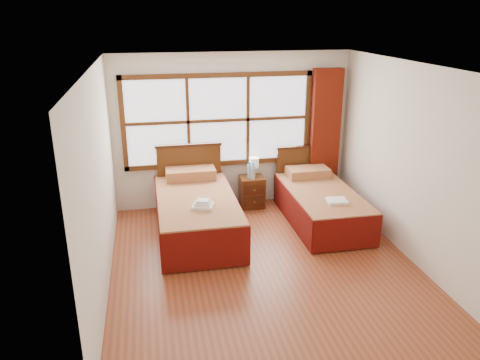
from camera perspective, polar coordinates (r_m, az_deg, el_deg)
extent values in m
plane|color=brown|center=(6.37, 2.90, -10.30)|extent=(4.50, 4.50, 0.00)
plane|color=white|center=(5.55, 3.37, 13.63)|extent=(4.50, 4.50, 0.00)
plane|color=silver|center=(7.94, -0.90, 6.00)|extent=(4.00, 0.00, 4.00)
plane|color=silver|center=(5.69, -16.78, -0.50)|extent=(0.00, 4.50, 4.50)
plane|color=silver|center=(6.60, 20.21, 1.88)|extent=(0.00, 4.50, 4.50)
cube|color=white|center=(7.83, -2.68, 7.28)|extent=(3.00, 0.02, 1.40)
cube|color=#4E2911|center=(8.00, -2.57, 2.07)|extent=(3.16, 0.06, 0.08)
cube|color=#4E2911|center=(7.68, -2.74, 12.65)|extent=(3.16, 0.06, 0.08)
cube|color=#4E2911|center=(7.73, -14.08, 6.56)|extent=(0.08, 0.06, 1.56)
cube|color=#4E2911|center=(8.18, 8.17, 7.65)|extent=(0.08, 0.06, 1.56)
cube|color=#4E2911|center=(7.75, -6.34, 7.06)|extent=(0.05, 0.05, 1.40)
cube|color=#4E2911|center=(7.90, 0.96, 7.41)|extent=(0.05, 0.05, 1.40)
cube|color=#4E2911|center=(7.81, -2.66, 7.25)|extent=(3.00, 0.05, 0.05)
cube|color=maroon|center=(8.28, 10.30, 5.32)|extent=(0.50, 0.16, 2.30)
cube|color=#381A0B|center=(7.17, -5.27, -5.27)|extent=(1.02, 2.04, 0.33)
cube|color=maroon|center=(7.04, -5.35, -3.03)|extent=(1.14, 2.26, 0.28)
cube|color=#630F0A|center=(7.08, -9.90, -4.60)|extent=(0.03, 2.26, 0.57)
cube|color=#630F0A|center=(7.18, -0.77, -3.93)|extent=(0.03, 2.26, 0.57)
cube|color=#630F0A|center=(6.11, -4.13, -8.51)|extent=(1.14, 0.03, 0.57)
cube|color=maroon|center=(7.73, -6.06, 0.85)|extent=(0.80, 0.47, 0.18)
cube|color=#4E2911|center=(7.95, -6.16, 0.30)|extent=(1.06, 0.06, 1.11)
cube|color=#381A0B|center=(7.78, -6.31, 4.23)|extent=(1.11, 0.08, 0.04)
cube|color=#381A0B|center=(7.61, 9.86, -4.11)|extent=(0.90, 1.79, 0.29)
cube|color=maroon|center=(7.51, 9.98, -2.24)|extent=(1.00, 1.99, 0.24)
cube|color=#630F0A|center=(7.41, 6.28, -3.59)|extent=(0.03, 1.99, 0.50)
cube|color=#630F0A|center=(7.75, 13.39, -2.94)|extent=(0.03, 1.99, 0.50)
cube|color=#630F0A|center=(6.74, 12.89, -6.47)|extent=(1.00, 0.03, 0.50)
cube|color=maroon|center=(8.07, 8.26, 0.95)|extent=(0.70, 0.41, 0.16)
cube|color=#4E2911|center=(8.37, 7.57, 0.76)|extent=(0.94, 0.06, 0.97)
cube|color=#381A0B|center=(8.22, 7.72, 4.03)|extent=(0.97, 0.08, 0.04)
cube|color=#4E2911|center=(8.07, 1.46, -1.44)|extent=(0.40, 0.36, 0.54)
cube|color=#381A0B|center=(7.94, 1.75, -2.66)|extent=(0.36, 0.02, 0.16)
cube|color=#381A0B|center=(7.86, 1.77, -1.21)|extent=(0.36, 0.02, 0.16)
sphere|color=#A88839|center=(7.92, 1.78, -2.71)|extent=(0.03, 0.03, 0.03)
sphere|color=#A88839|center=(7.84, 1.80, -1.25)|extent=(0.03, 0.03, 0.03)
cube|color=white|center=(6.58, -4.53, -3.18)|extent=(0.34, 0.32, 0.04)
cube|color=white|center=(6.56, -4.54, -2.84)|extent=(0.26, 0.24, 0.04)
cube|color=white|center=(6.55, -4.55, -2.54)|extent=(0.21, 0.20, 0.04)
cube|color=white|center=(7.07, 11.75, -2.51)|extent=(0.31, 0.28, 0.04)
cylinder|color=gold|center=(8.04, 1.69, 0.58)|extent=(0.10, 0.10, 0.02)
cylinder|color=gold|center=(8.02, 1.70, 1.11)|extent=(0.02, 0.02, 0.14)
cylinder|color=white|center=(7.97, 1.71, 2.15)|extent=(0.17, 0.17, 0.17)
cylinder|color=#A1BFCF|center=(7.92, 1.15, 1.10)|extent=(0.07, 0.07, 0.23)
cylinder|color=#174DB1|center=(7.88, 1.16, 2.02)|extent=(0.03, 0.03, 0.03)
cylinder|color=#A1BFCF|center=(7.86, 1.58, 1.00)|extent=(0.07, 0.07, 0.24)
cylinder|color=#174DB1|center=(7.82, 1.59, 1.96)|extent=(0.04, 0.04, 0.03)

